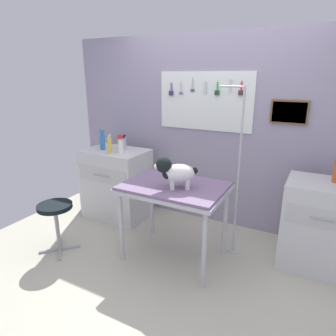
{
  "coord_description": "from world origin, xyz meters",
  "views": [
    {
      "loc": [
        1.16,
        -2.14,
        1.82
      ],
      "look_at": [
        -0.11,
        0.26,
        0.97
      ],
      "focal_mm": 31.73,
      "sensor_mm": 36.0,
      "label": 1
    }
  ],
  "objects_px": {
    "conditioner_bottle": "(110,145)",
    "stool": "(55,213)",
    "cabinet_right": "(320,226)",
    "counter_left": "(117,184)",
    "grooming_arm": "(237,181)",
    "dog": "(175,172)",
    "grooming_table": "(174,192)"
  },
  "relations": [
    {
      "from": "counter_left",
      "to": "cabinet_right",
      "type": "distance_m",
      "value": 2.42
    },
    {
      "from": "dog",
      "to": "conditioner_bottle",
      "type": "distance_m",
      "value": 1.18
    },
    {
      "from": "grooming_arm",
      "to": "dog",
      "type": "bearing_deg",
      "value": -136.1
    },
    {
      "from": "counter_left",
      "to": "stool",
      "type": "bearing_deg",
      "value": -92.35
    },
    {
      "from": "cabinet_right",
      "to": "stool",
      "type": "distance_m",
      "value": 2.65
    },
    {
      "from": "counter_left",
      "to": "dog",
      "type": "bearing_deg",
      "value": -26.84
    },
    {
      "from": "counter_left",
      "to": "cabinet_right",
      "type": "height_order",
      "value": "counter_left"
    },
    {
      "from": "dog",
      "to": "counter_left",
      "type": "distance_m",
      "value": 1.38
    },
    {
      "from": "stool",
      "to": "grooming_arm",
      "type": "bearing_deg",
      "value": 27.44
    },
    {
      "from": "dog",
      "to": "stool",
      "type": "distance_m",
      "value": 1.36
    },
    {
      "from": "grooming_arm",
      "to": "stool",
      "type": "bearing_deg",
      "value": -152.56
    },
    {
      "from": "grooming_arm",
      "to": "stool",
      "type": "xyz_separation_m",
      "value": [
        -1.66,
        -0.86,
        -0.36
      ]
    },
    {
      "from": "grooming_table",
      "to": "dog",
      "type": "bearing_deg",
      "value": -61.09
    },
    {
      "from": "grooming_arm",
      "to": "cabinet_right",
      "type": "bearing_deg",
      "value": 9.87
    },
    {
      "from": "grooming_arm",
      "to": "dog",
      "type": "height_order",
      "value": "grooming_arm"
    },
    {
      "from": "dog",
      "to": "grooming_table",
      "type": "bearing_deg",
      "value": 118.91
    },
    {
      "from": "counter_left",
      "to": "cabinet_right",
      "type": "bearing_deg",
      "value": 0.29
    },
    {
      "from": "stool",
      "to": "conditioner_bottle",
      "type": "distance_m",
      "value": 1.01
    },
    {
      "from": "grooming_table",
      "to": "conditioner_bottle",
      "type": "relative_size",
      "value": 4.26
    },
    {
      "from": "grooming_table",
      "to": "dog",
      "type": "relative_size",
      "value": 2.52
    },
    {
      "from": "grooming_arm",
      "to": "conditioner_bottle",
      "type": "xyz_separation_m",
      "value": [
        -1.58,
        -0.03,
        0.2
      ]
    },
    {
      "from": "counter_left",
      "to": "grooming_arm",
      "type": "bearing_deg",
      "value": -4.47
    },
    {
      "from": "grooming_arm",
      "to": "counter_left",
      "type": "height_order",
      "value": "grooming_arm"
    },
    {
      "from": "grooming_table",
      "to": "stool",
      "type": "xyz_separation_m",
      "value": [
        -1.15,
        -0.49,
        -0.28
      ]
    },
    {
      "from": "cabinet_right",
      "to": "stool",
      "type": "bearing_deg",
      "value": -157.84
    },
    {
      "from": "conditioner_bottle",
      "to": "grooming_arm",
      "type": "bearing_deg",
      "value": 0.97
    },
    {
      "from": "conditioner_bottle",
      "to": "counter_left",
      "type": "bearing_deg",
      "value": 106.4
    },
    {
      "from": "conditioner_bottle",
      "to": "stool",
      "type": "bearing_deg",
      "value": -95.86
    },
    {
      "from": "grooming_arm",
      "to": "dog",
      "type": "distance_m",
      "value": 0.67
    },
    {
      "from": "dog",
      "to": "conditioner_bottle",
      "type": "bearing_deg",
      "value": 158.81
    },
    {
      "from": "cabinet_right",
      "to": "grooming_table",
      "type": "bearing_deg",
      "value": -158.53
    },
    {
      "from": "grooming_arm",
      "to": "stool",
      "type": "distance_m",
      "value": 1.91
    }
  ]
}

